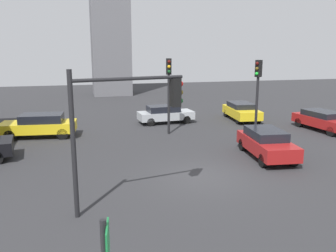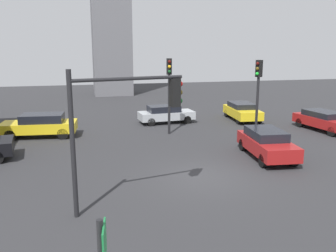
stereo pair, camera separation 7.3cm
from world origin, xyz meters
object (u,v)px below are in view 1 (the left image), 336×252
(traffic_light_1, at_px, (169,82))
(car_4, at_px, (165,114))
(traffic_light_0, at_px, (128,111))
(traffic_light_2, at_px, (258,84))
(car_5, at_px, (324,120))
(car_2, at_px, (241,111))
(car_0, at_px, (39,125))
(car_3, at_px, (266,143))

(traffic_light_1, relative_size, car_4, 1.16)
(traffic_light_0, distance_m, car_4, 14.65)
(traffic_light_2, xyz_separation_m, car_5, (5.45, 0.78, -2.63))
(traffic_light_0, xyz_separation_m, car_4, (4.55, 13.66, -2.73))
(traffic_light_1, distance_m, car_2, 7.73)
(traffic_light_2, height_order, car_0, traffic_light_2)
(car_0, distance_m, car_2, 14.72)
(car_0, relative_size, car_2, 1.09)
(car_2, height_order, car_3, car_3)
(traffic_light_1, distance_m, car_5, 10.84)
(traffic_light_1, relative_size, car_5, 1.06)
(car_0, relative_size, car_4, 1.13)
(traffic_light_0, relative_size, car_5, 1.07)
(traffic_light_0, height_order, car_4, traffic_light_0)
(car_3, bearing_deg, traffic_light_1, -143.96)
(traffic_light_0, relative_size, car_4, 1.17)
(traffic_light_1, relative_size, car_3, 1.11)
(car_5, bearing_deg, traffic_light_1, -105.05)
(car_2, height_order, car_5, car_2)
(traffic_light_0, xyz_separation_m, car_3, (7.54, 4.10, -2.66))
(car_0, bearing_deg, car_3, 153.39)
(traffic_light_0, relative_size, traffic_light_2, 1.02)
(traffic_light_1, relative_size, traffic_light_2, 1.01)
(traffic_light_2, distance_m, car_2, 6.23)
(car_2, xyz_separation_m, car_4, (-5.98, 0.30, -0.02))
(car_0, height_order, car_2, car_0)
(traffic_light_0, distance_m, traffic_light_1, 11.00)
(car_0, xyz_separation_m, car_3, (11.59, -7.28, -0.01))
(traffic_light_0, height_order, car_3, traffic_light_0)
(car_0, bearing_deg, car_2, -166.77)
(car_2, distance_m, car_5, 6.01)
(traffic_light_2, bearing_deg, car_4, -86.68)
(traffic_light_2, height_order, car_5, traffic_light_2)
(traffic_light_2, relative_size, car_2, 1.11)
(traffic_light_0, relative_size, traffic_light_1, 1.00)
(traffic_light_1, height_order, car_3, traffic_light_1)
(traffic_light_2, distance_m, car_5, 6.10)
(traffic_light_0, distance_m, car_5, 17.02)
(car_3, height_order, car_4, car_3)
(traffic_light_2, height_order, car_4, traffic_light_2)
(car_0, bearing_deg, traffic_light_1, 177.54)
(traffic_light_1, distance_m, traffic_light_2, 5.45)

